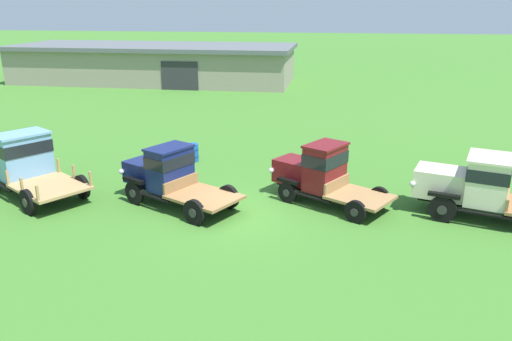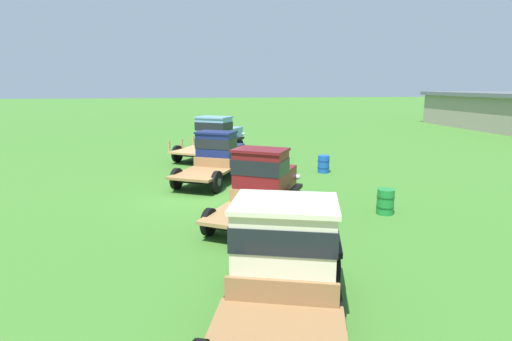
# 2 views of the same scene
# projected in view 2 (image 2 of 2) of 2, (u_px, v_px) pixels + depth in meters

# --- Properties ---
(ground_plane) EXTENTS (240.00, 240.00, 0.00)m
(ground_plane) POSITION_uv_depth(u_px,v_px,m) (206.00, 195.00, 15.16)
(ground_plane) COLOR #3D7528
(vintage_truck_foreground_near) EXTENTS (5.75, 4.62, 2.33)m
(vintage_truck_foreground_near) POSITION_uv_depth(u_px,v_px,m) (216.00, 135.00, 23.32)
(vintage_truck_foreground_near) COLOR black
(vintage_truck_foreground_near) RESTS_ON ground
(vintage_truck_second_in_line) EXTENTS (5.01, 3.67, 2.14)m
(vintage_truck_second_in_line) POSITION_uv_depth(u_px,v_px,m) (218.00, 155.00, 17.49)
(vintage_truck_second_in_line) COLOR black
(vintage_truck_second_in_line) RESTS_ON ground
(vintage_truck_midrow_center) EXTENTS (4.69, 3.67, 2.22)m
(vintage_truck_midrow_center) POSITION_uv_depth(u_px,v_px,m) (263.00, 183.00, 12.41)
(vintage_truck_midrow_center) COLOR black
(vintage_truck_midrow_center) RESTS_ON ground
(vintage_truck_far_side) EXTENTS (5.62, 3.35, 2.19)m
(vintage_truck_far_side) POSITION_uv_depth(u_px,v_px,m) (285.00, 252.00, 7.15)
(vintage_truck_far_side) COLOR black
(vintage_truck_far_side) RESTS_ON ground
(oil_drum_beside_row) EXTENTS (0.57, 0.57, 0.83)m
(oil_drum_beside_row) POSITION_uv_depth(u_px,v_px,m) (385.00, 202.00, 12.88)
(oil_drum_beside_row) COLOR #1E7F33
(oil_drum_beside_row) RESTS_ON ground
(oil_drum_near_fence) EXTENTS (0.57, 0.57, 0.83)m
(oil_drum_near_fence) POSITION_uv_depth(u_px,v_px,m) (324.00, 164.00, 19.00)
(oil_drum_near_fence) COLOR #1951B2
(oil_drum_near_fence) RESTS_ON ground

